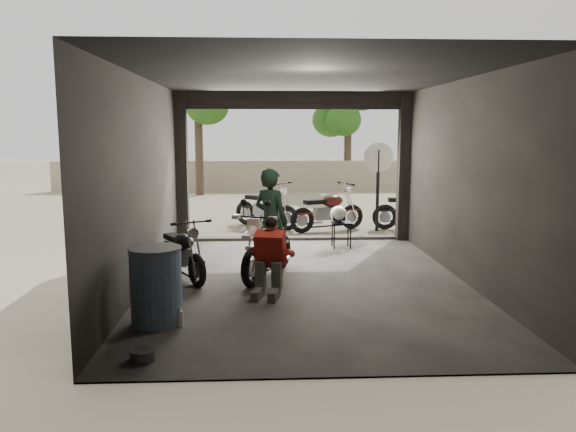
{
  "coord_description": "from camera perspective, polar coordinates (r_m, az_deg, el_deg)",
  "views": [
    {
      "loc": [
        -0.7,
        -8.62,
        2.39
      ],
      "look_at": [
        -0.26,
        0.6,
        0.98
      ],
      "focal_mm": 35.0,
      "sensor_mm": 36.0,
      "label": 1
    }
  ],
  "objects": [
    {
      "name": "rider",
      "position": [
        9.38,
        -1.73,
        -0.54
      ],
      "size": [
        0.77,
        0.74,
        1.78
      ],
      "primitive_type": "imported",
      "rotation": [
        0.0,
        0.0,
        2.46
      ],
      "color": "black",
      "rests_on": "ground"
    },
    {
      "name": "tree_left",
      "position": [
        21.3,
        -9.17,
        12.84
      ],
      "size": [
        2.2,
        2.2,
        5.6
      ],
      "color": "#382B1E",
      "rests_on": "ground"
    },
    {
      "name": "mechanic",
      "position": [
        8.1,
        -1.97,
        -4.43
      ],
      "size": [
        0.73,
        0.88,
        1.11
      ],
      "primitive_type": null,
      "rotation": [
        0.0,
        0.0,
        -0.24
      ],
      "color": "red",
      "rests_on": "ground"
    },
    {
      "name": "boundary_wall",
      "position": [
        22.7,
        -0.98,
        4.13
      ],
      "size": [
        18.0,
        0.3,
        1.2
      ],
      "primitive_type": "cube",
      "color": "gray",
      "rests_on": "ground"
    },
    {
      "name": "left_bike",
      "position": [
        9.23,
        -10.8,
        -3.26
      ],
      "size": [
        1.3,
        1.6,
        1.01
      ],
      "primitive_type": null,
      "rotation": [
        0.0,
        0.0,
        0.54
      ],
      "color": "black",
      "rests_on": "ground"
    },
    {
      "name": "main_bike",
      "position": [
        9.15,
        -2.08,
        -2.9
      ],
      "size": [
        1.31,
        1.8,
        1.11
      ],
      "primitive_type": null,
      "rotation": [
        0.0,
        0.0,
        -0.42
      ],
      "color": "#EFE1CA",
      "rests_on": "ground"
    },
    {
      "name": "outside_bike_b",
      "position": [
        13.42,
        4.05,
        0.87
      ],
      "size": [
        1.84,
        1.28,
        1.15
      ],
      "primitive_type": null,
      "rotation": [
        0.0,
        0.0,
        1.95
      ],
      "color": "#481411",
      "rests_on": "ground"
    },
    {
      "name": "helmet",
      "position": [
        11.48,
        5.14,
        0.22
      ],
      "size": [
        0.42,
        0.43,
        0.32
      ],
      "primitive_type": "ellipsoid",
      "rotation": [
        0.0,
        0.0,
        0.26
      ],
      "color": "white",
      "rests_on": "stool"
    },
    {
      "name": "stool",
      "position": [
        11.49,
        5.44,
        -0.97
      ],
      "size": [
        0.4,
        0.4,
        0.55
      ],
      "rotation": [
        0.0,
        0.0,
        0.13
      ],
      "color": "black",
      "rests_on": "ground"
    },
    {
      "name": "garage",
      "position": [
        9.26,
        1.62,
        1.77
      ],
      "size": [
        7.0,
        7.13,
        3.2
      ],
      "color": "#2D2B28",
      "rests_on": "ground"
    },
    {
      "name": "oil_drum",
      "position": [
        7.13,
        -13.24,
        -7.04
      ],
      "size": [
        0.77,
        0.77,
        0.98
      ],
      "primitive_type": "cylinder",
      "rotation": [
        0.0,
        0.0,
        0.26
      ],
      "color": "slate",
      "rests_on": "ground"
    },
    {
      "name": "tree_right",
      "position": [
        22.92,
        6.16,
        11.53
      ],
      "size": [
        2.2,
        2.2,
        5.0
      ],
      "color": "#382B1E",
      "rests_on": "ground"
    },
    {
      "name": "sign_post",
      "position": [
        13.52,
        9.15,
        4.38
      ],
      "size": [
        0.71,
        0.08,
        2.12
      ],
      "rotation": [
        0.0,
        0.0,
        -0.2
      ],
      "color": "black",
      "rests_on": "ground"
    },
    {
      "name": "outside_bike_c",
      "position": [
        13.94,
        12.63,
        1.0
      ],
      "size": [
        1.77,
        0.84,
        1.16
      ],
      "primitive_type": null,
      "rotation": [
        0.0,
        0.0,
        1.49
      ],
      "color": "black",
      "rests_on": "ground"
    },
    {
      "name": "outside_bike_a",
      "position": [
        13.92,
        -2.27,
        1.17
      ],
      "size": [
        1.76,
        1.64,
        1.16
      ],
      "primitive_type": null,
      "rotation": [
        0.0,
        0.0,
        0.87
      ],
      "color": "black",
      "rests_on": "ground"
    },
    {
      "name": "ground",
      "position": [
        8.97,
        1.85,
        -6.79
      ],
      "size": [
        80.0,
        80.0,
        0.0
      ],
      "primitive_type": "plane",
      "color": "#7A6D56",
      "rests_on": "ground"
    }
  ]
}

